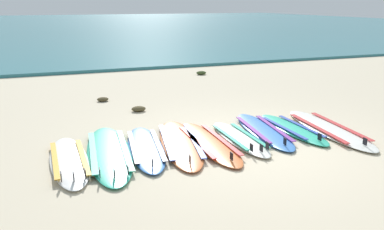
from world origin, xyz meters
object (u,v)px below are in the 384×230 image
surfboard_2 (146,148)px  surfboard_4 (209,142)px  surfboard_0 (69,160)px  surfboard_1 (109,152)px  surfboard_5 (239,138)px  surfboard_6 (263,130)px  surfboard_8 (328,129)px  surfboard_7 (292,129)px  surfboard_3 (180,142)px

surfboard_2 → surfboard_4: (1.00, -0.12, -0.00)m
surfboard_0 → surfboard_1: same height
surfboard_2 → surfboard_5: bearing=-3.9°
surfboard_5 → surfboard_6: same height
surfboard_1 → surfboard_8: (3.84, -0.18, -0.00)m
surfboard_2 → surfboard_4: size_ratio=0.95×
surfboard_0 → surfboard_6: same height
surfboard_6 → surfboard_7: same height
surfboard_8 → surfboard_7: bearing=159.7°
surfboard_6 → surfboard_7: 0.54m
surfboard_2 → surfboard_8: size_ratio=0.85×
surfboard_1 → surfboard_2: size_ratio=1.20×
surfboard_1 → surfboard_3: 1.14m
surfboard_1 → surfboard_4: 1.57m
surfboard_3 → surfboard_8: size_ratio=0.98×
surfboard_0 → surfboard_7: size_ratio=1.06×
surfboard_5 → surfboard_4: bearing=-178.8°
surfboard_4 → surfboard_7: (1.67, 0.15, 0.00)m
surfboard_3 → surfboard_7: same height
surfboard_7 → surfboard_8: bearing=-20.3°
surfboard_1 → surfboard_6: size_ratio=1.16×
surfboard_3 → surfboard_6: bearing=3.3°
surfboard_6 → surfboard_0: bearing=-175.5°
surfboard_0 → surfboard_2: 1.16m
surfboard_5 → surfboard_8: same height
surfboard_1 → surfboard_4: (1.57, -0.11, -0.00)m
surfboard_8 → surfboard_1: bearing=177.4°
surfboard_3 → surfboard_5: bearing=-8.3°
surfboard_0 → surfboard_2: same height
surfboard_7 → surfboard_0: bearing=-177.6°
surfboard_0 → surfboard_3: 1.74m
surfboard_0 → surfboard_4: bearing=0.3°
surfboard_0 → surfboard_6: 3.31m
surfboard_1 → surfboard_7: (3.24, 0.04, -0.00)m
surfboard_7 → surfboard_8: size_ratio=0.77×
surfboard_0 → surfboard_2: bearing=6.5°
surfboard_3 → surfboard_5: same height
surfboard_4 → surfboard_8: 2.27m
surfboard_1 → surfboard_4: bearing=-3.9°
surfboard_0 → surfboard_4: 2.16m
surfboard_1 → surfboard_8: same height
surfboard_1 → surfboard_7: same height
surfboard_2 → surfboard_3: 0.58m
surfboard_0 → surfboard_5: (2.71, 0.02, 0.00)m
surfboard_2 → surfboard_3: (0.58, 0.04, -0.00)m
surfboard_0 → surfboard_6: (3.30, 0.26, -0.00)m
surfboard_2 → surfboard_5: (1.56, -0.11, 0.00)m
surfboard_0 → surfboard_5: same height
surfboard_2 → surfboard_3: bearing=3.7°
surfboard_0 → surfboard_8: 4.43m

